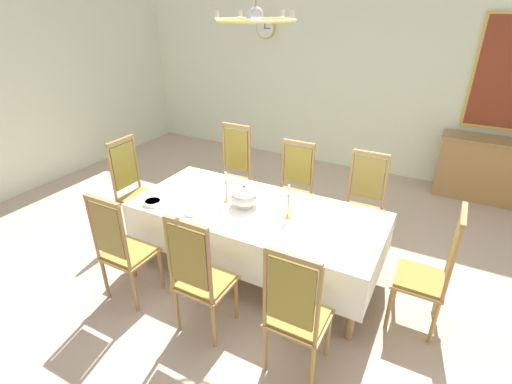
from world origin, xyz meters
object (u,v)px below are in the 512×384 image
at_px(chair_south_a, 123,248).
at_px(spoon_secondary, 185,210).
at_px(bowl_near_right, 192,213).
at_px(candlestick_west, 226,190).
at_px(mounted_clock, 266,28).
at_px(chair_south_c, 296,312).
at_px(bowl_near_left, 153,202).
at_px(chair_south_b, 200,276).
at_px(chair_north_a, 232,172).
at_px(sideboard, 491,170).
at_px(dining_table, 256,215).
at_px(chandelier, 256,18).
at_px(soup_tureen, 244,196).
at_px(candlestick_east, 288,204).
at_px(chair_head_east, 431,271).
at_px(spoon_primary, 146,200).
at_px(chair_north_b, 293,187).
at_px(chair_north_c, 363,202).
at_px(chair_head_west, 135,188).

height_order(chair_south_a, spoon_secondary, chair_south_a).
bearing_deg(bowl_near_right, chair_south_a, -122.95).
distance_m(candlestick_west, mounted_clock, 3.76).
relative_size(chair_south_c, bowl_near_left, 6.22).
xyz_separation_m(chair_south_b, candlestick_west, (-0.34, 0.97, 0.29)).
height_order(bowl_near_left, bowl_near_right, bowl_near_left).
bearing_deg(chair_north_a, sideboard, -145.76).
xyz_separation_m(dining_table, sideboard, (2.18, 3.05, -0.22)).
relative_size(chair_south_a, chair_south_c, 0.98).
bearing_deg(bowl_near_right, sideboard, 52.07).
height_order(chair_south_a, chandelier, chandelier).
distance_m(candlestick_west, bowl_near_left, 0.76).
bearing_deg(chair_north_a, soup_tureen, 127.44).
height_order(chair_south_a, chair_south_c, chair_south_c).
height_order(chair_south_a, candlestick_east, chair_south_a).
distance_m(chair_head_east, sideboard, 3.10).
bearing_deg(dining_table, candlestick_east, 0.00).
height_order(spoon_primary, mounted_clock, mounted_clock).
bearing_deg(spoon_primary, bowl_near_right, 9.00).
distance_m(soup_tureen, bowl_near_right, 0.55).
bearing_deg(candlestick_west, chair_north_b, 70.49).
relative_size(chair_north_b, chair_north_c, 0.99).
bearing_deg(chair_south_c, candlestick_east, 117.44).
xyz_separation_m(chair_head_west, bowl_near_left, (0.69, -0.42, 0.18)).
distance_m(chair_head_east, bowl_near_right, 2.21).
distance_m(chair_north_c, chair_head_west, 2.70).
bearing_deg(bowl_near_left, chair_south_c, -16.83).
relative_size(chair_head_west, candlestick_east, 3.44).
height_order(chair_head_west, spoon_secondary, chair_head_west).
bearing_deg(chair_head_east, sideboard, -9.60).
distance_m(chair_south_a, spoon_primary, 0.64).
xyz_separation_m(dining_table, chair_head_west, (-1.67, 0.00, -0.08)).
bearing_deg(chair_north_a, chair_south_a, 90.00).
bearing_deg(chair_north_b, bowl_near_right, 69.89).
relative_size(chair_south_b, candlestick_west, 3.56).
bearing_deg(chandelier, chair_north_a, 132.02).
bearing_deg(chair_north_b, bowl_near_left, 54.80).
bearing_deg(bowl_near_right, candlestick_east, 24.78).
distance_m(chair_north_a, chair_south_c, 2.60).
bearing_deg(candlestick_east, mounted_clock, 120.36).
relative_size(chair_south_a, chair_head_east, 0.97).
xyz_separation_m(soup_tureen, candlestick_west, (-0.22, 0.00, 0.02)).
distance_m(chair_head_west, candlestick_west, 1.35).
distance_m(spoon_primary, mounted_clock, 3.99).
xyz_separation_m(chair_head_west, chandelier, (1.67, 0.00, 1.89)).
bearing_deg(chair_north_b, spoon_secondary, 65.74).
height_order(chair_south_a, chair_south_b, chair_south_b).
xyz_separation_m(dining_table, candlestick_west, (-0.35, 0.00, 0.20)).
relative_size(chair_north_a, chair_north_b, 1.07).
height_order(candlestick_west, bowl_near_left, candlestick_west).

